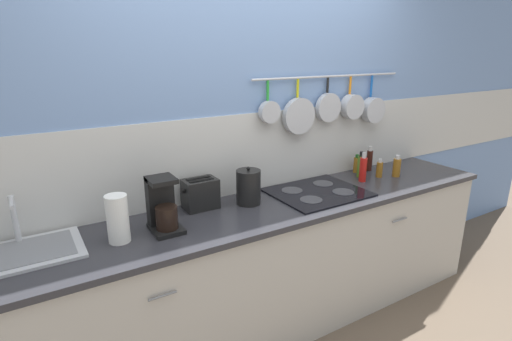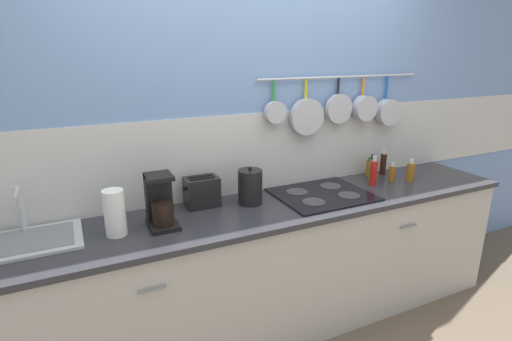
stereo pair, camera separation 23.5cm
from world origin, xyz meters
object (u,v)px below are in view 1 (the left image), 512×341
Objects in this scene: coffee_maker at (163,208)px; bottle_olive_oil at (360,166)px; bottle_cooking_wine at (379,169)px; toaster at (200,194)px; kettle at (248,187)px; paper_towel_roll at (118,219)px; bottle_sesame_oil at (369,160)px; bottle_hot_sauce at (363,169)px; bottle_vinegar at (397,167)px; bottle_dish_soap at (357,164)px.

coffee_maker is 1.58m from bottle_olive_oil.
toaster is at bearing 174.34° from bottle_cooking_wine.
kettle is 1.12m from bottle_cooking_wine.
paper_towel_roll is 2.01m from bottle_sesame_oil.
kettle is at bearing -178.65° from bottle_olive_oil.
coffee_maker is 1.35× the size of bottle_hot_sauce.
kettle is (0.82, 0.11, -0.01)m from paper_towel_roll.
bottle_vinegar is at bearing -73.78° from bottle_sesame_oil.
bottle_hot_sauce reaches higher than bottle_olive_oil.
bottle_olive_oil is at bearing -155.93° from bottle_sesame_oil.
kettle reaches higher than bottle_vinegar.
paper_towel_roll reaches higher than bottle_olive_oil.
toaster is at bearing -179.24° from bottle_sesame_oil.
bottle_olive_oil is at bearing 53.84° from bottle_hot_sauce.
kettle is 1.19m from bottle_sesame_oil.
bottle_vinegar is (2.07, -0.01, -0.05)m from paper_towel_roll.
coffee_maker is 2.02× the size of bottle_dish_soap.
bottle_sesame_oil reaches higher than bottle_vinegar.
toaster is 1.23m from bottle_hot_sauce.
bottle_olive_oil is at bearing 1.35° from kettle.
bottle_cooking_wine is 0.71× the size of bottle_sesame_oil.
paper_towel_roll is 1.83m from bottle_olive_oil.
bottle_dish_soap is at bearing 58.28° from bottle_olive_oil.
bottle_olive_oil is 1.40× the size of bottle_cooking_wine.
paper_towel_roll reaches higher than bottle_dish_soap.
bottle_sesame_oil is (0.24, 0.17, -0.01)m from bottle_hot_sauce.
toaster is 1.01× the size of bottle_hot_sauce.
bottle_hot_sauce is at bearing -177.69° from bottle_cooking_wine.
paper_towel_roll is 0.24m from coffee_maker.
bottle_cooking_wine is at bearing 1.54° from paper_towel_roll.
kettle is (0.29, -0.08, 0.02)m from toaster.
bottle_cooking_wine is (0.18, 0.01, -0.03)m from bottle_hot_sauce.
bottle_hot_sauce is 0.30m from bottle_sesame_oil.
bottle_hot_sauce is at bearing -126.16° from bottle_olive_oil.
bottle_olive_oil is 0.15m from bottle_cooking_wine.
bottle_hot_sauce reaches higher than bottle_dish_soap.
bottle_sesame_oil is (0.06, 0.16, 0.03)m from bottle_cooking_wine.
kettle is (0.58, 0.08, -0.01)m from coffee_maker.
bottle_vinegar is at bearing -0.26° from paper_towel_roll.
bottle_olive_oil is 0.99× the size of bottle_sesame_oil.
toaster is 1.35m from bottle_dish_soap.
bottle_vinegar is (1.53, -0.20, -0.02)m from toaster.
bottle_vinegar is at bearing -26.55° from bottle_cooking_wine.
coffee_maker reaches higher than bottle_dish_soap.
coffee_maker reaches higher than bottle_cooking_wine.
paper_towel_roll reaches higher than bottle_hot_sauce.
paper_towel_roll reaches higher than kettle.
paper_towel_roll is 1.25× the size of bottle_olive_oil.
coffee_maker is 1.77m from bottle_sesame_oil.
coffee_maker reaches higher than bottle_vinegar.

